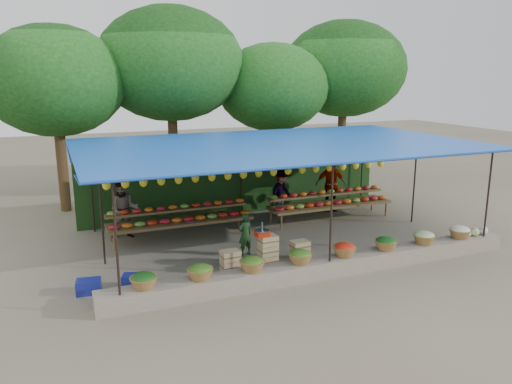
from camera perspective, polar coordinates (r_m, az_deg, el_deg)
name	(u,v)px	position (r m, az deg, el deg)	size (l,w,h in m)	color
ground	(277,240)	(14.47, 2.45, -5.55)	(60.00, 60.00, 0.00)	#655D4B
stone_curb	(326,267)	(12.12, 8.00, -8.49)	(10.60, 0.55, 0.40)	#696054
stall_canopy	(277,148)	(13.90, 2.44, 5.03)	(10.80, 6.60, 2.82)	black
produce_baskets	(323,253)	(11.94, 7.64, -6.94)	(8.98, 0.58, 0.34)	brown
netting_backdrop	(239,178)	(16.95, -1.99, 1.65)	(10.60, 0.06, 2.50)	#1D4317
tree_row	(223,73)	(19.54, -3.77, 13.37)	(16.51, 5.50, 7.12)	#3B2B15
fruit_table_left	(181,217)	(14.72, -8.61, -2.88)	(4.21, 0.95, 0.93)	brown
fruit_table_right	(329,201)	(16.58, 8.38, -1.03)	(4.21, 0.95, 0.93)	brown
crate_counter	(267,253)	(12.57, 1.25, -7.00)	(2.37, 0.36, 0.77)	tan
weighing_scale	(262,233)	(12.35, 0.71, -4.69)	(0.35, 0.35, 0.37)	red
vendor_seated	(245,234)	(13.17, -1.25, -4.86)	(0.42, 0.27, 1.14)	#183619
customer_left	(124,210)	(14.96, -14.83, -1.95)	(0.83, 0.64, 1.70)	slate
customer_mid	(282,192)	(16.77, 2.97, -0.04)	(1.04, 0.60, 1.61)	slate
customer_right	(331,185)	(17.57, 8.54, 0.85)	(1.09, 0.45, 1.86)	slate
blue_crate_front	(89,287)	(11.68, -18.58, -10.20)	(0.51, 0.37, 0.31)	navy
blue_crate_back	(134,281)	(11.71, -13.79, -9.85)	(0.49, 0.35, 0.29)	navy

